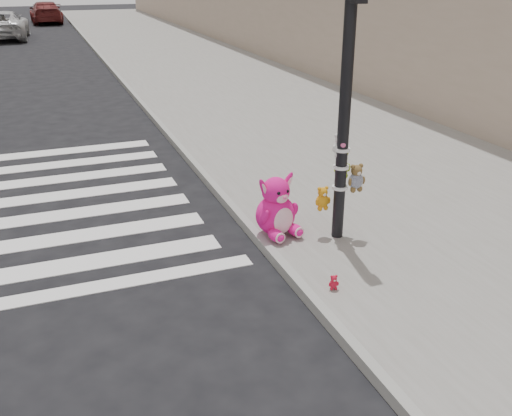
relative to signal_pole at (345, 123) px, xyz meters
name	(u,v)px	position (x,y,z in m)	size (l,w,h in m)	color
ground	(196,358)	(-2.62, -1.81, -1.80)	(120.00, 120.00, 0.00)	black
sidewalk_near	(274,106)	(2.38, 8.19, -1.73)	(7.00, 80.00, 0.14)	slate
curb_edge	(153,117)	(-1.07, 8.19, -1.73)	(0.12, 80.00, 0.15)	gray
signal_pole	(345,123)	(0.00, 0.00, 0.00)	(0.68, 0.49, 4.00)	black
pink_bunny	(277,210)	(-0.81, 0.36, -1.28)	(0.68, 0.76, 0.92)	#EF1486
red_teddy	(334,282)	(-0.77, -1.31, -1.56)	(0.13, 0.09, 0.19)	red
car_white_near	(3,25)	(-5.15, 28.82, -1.06)	(2.46, 5.34, 1.48)	silver
car_maroon_near	(46,12)	(-2.62, 38.01, -1.07)	(2.04, 5.01, 1.46)	maroon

